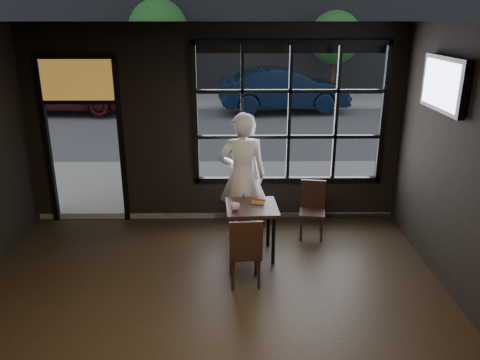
{
  "coord_description": "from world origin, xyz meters",
  "views": [
    {
      "loc": [
        0.33,
        -3.85,
        3.27
      ],
      "look_at": [
        0.4,
        2.2,
        1.15
      ],
      "focal_mm": 35.0,
      "sensor_mm": 36.0,
      "label": 1
    }
  ],
  "objects_px": {
    "navy_car": "(284,89)",
    "chair_near": "(245,250)",
    "cafe_table": "(252,231)",
    "man": "(243,177)"
  },
  "relations": [
    {
      "from": "navy_car",
      "to": "chair_near",
      "type": "bearing_deg",
      "value": 164.54
    },
    {
      "from": "man",
      "to": "navy_car",
      "type": "xyz_separation_m",
      "value": [
        1.61,
        9.91,
        -0.14
      ]
    },
    {
      "from": "chair_near",
      "to": "navy_car",
      "type": "distance_m",
      "value": 11.4
    },
    {
      "from": "cafe_table",
      "to": "chair_near",
      "type": "height_order",
      "value": "chair_near"
    },
    {
      "from": "man",
      "to": "navy_car",
      "type": "bearing_deg",
      "value": -104.29
    },
    {
      "from": "cafe_table",
      "to": "navy_car",
      "type": "xyz_separation_m",
      "value": [
        1.49,
        10.54,
        0.45
      ]
    },
    {
      "from": "chair_near",
      "to": "man",
      "type": "distance_m",
      "value": 1.46
    },
    {
      "from": "chair_near",
      "to": "man",
      "type": "xyz_separation_m",
      "value": [
        -0.01,
        1.37,
        0.51
      ]
    },
    {
      "from": "chair_near",
      "to": "cafe_table",
      "type": "bearing_deg",
      "value": -102.91
    },
    {
      "from": "chair_near",
      "to": "man",
      "type": "bearing_deg",
      "value": -93.93
    }
  ]
}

